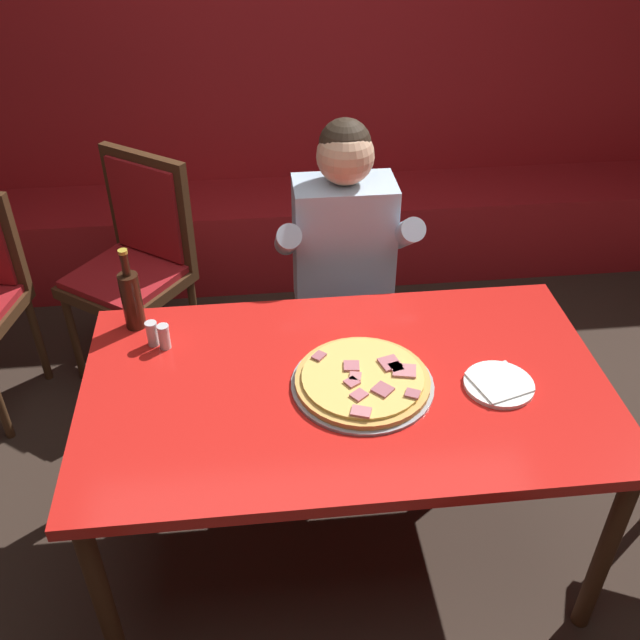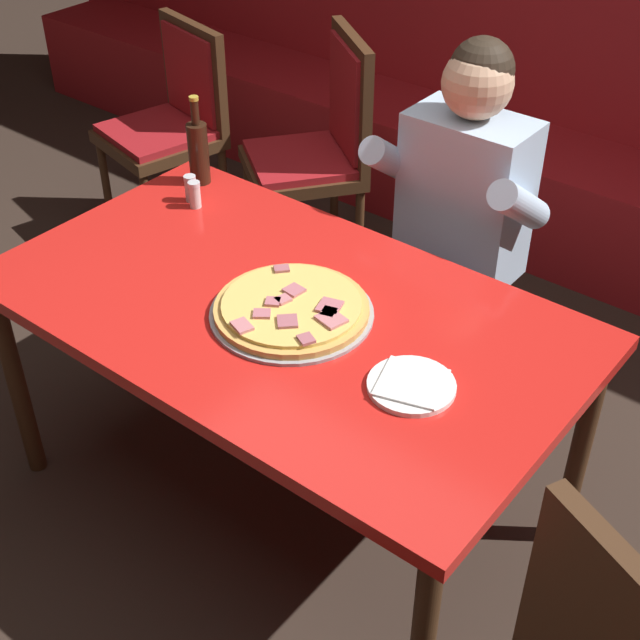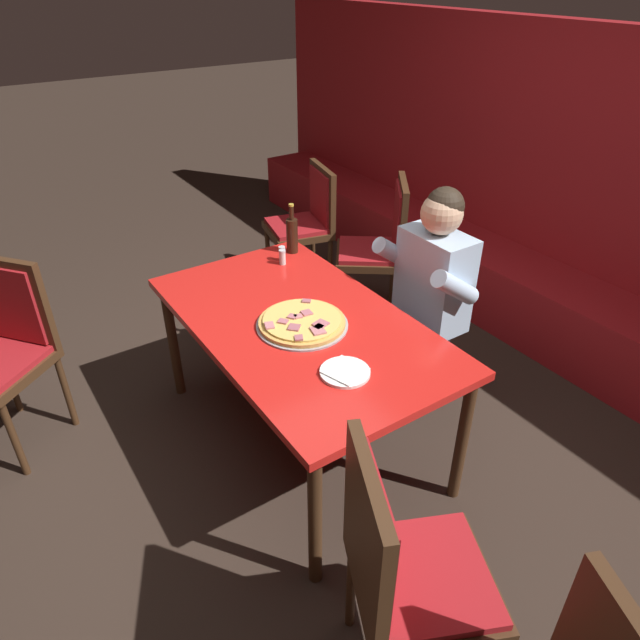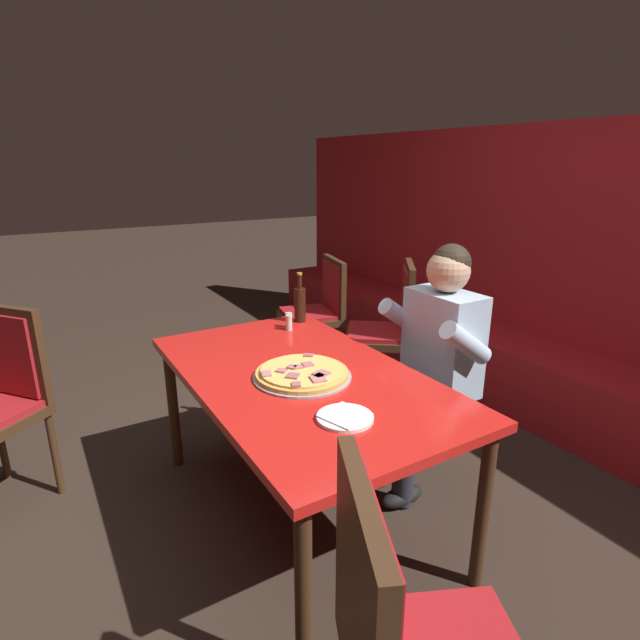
{
  "view_description": "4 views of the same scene",
  "coord_description": "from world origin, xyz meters",
  "px_view_note": "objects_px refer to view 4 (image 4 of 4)",
  "views": [
    {
      "loc": [
        -0.25,
        -1.6,
        2.17
      ],
      "look_at": [
        -0.08,
        0.01,
        0.99
      ],
      "focal_mm": 40.0,
      "sensor_mm": 36.0,
      "label": 1
    },
    {
      "loc": [
        1.27,
        -1.43,
        2.12
      ],
      "look_at": [
        0.11,
        0.02,
        0.74
      ],
      "focal_mm": 50.0,
      "sensor_mm": 36.0,
      "label": 2
    },
    {
      "loc": [
        1.94,
        -1.19,
        2.19
      ],
      "look_at": [
        0.02,
        0.1,
        0.73
      ],
      "focal_mm": 32.0,
      "sensor_mm": 36.0,
      "label": 3
    },
    {
      "loc": [
        1.79,
        -0.98,
        1.65
      ],
      "look_at": [
        0.01,
        0.09,
        0.98
      ],
      "focal_mm": 28.0,
      "sensor_mm": 36.0,
      "label": 4
    }
  ],
  "objects_px": {
    "diner_seated_blue_shirt": "(429,359)",
    "dining_chair_near_right": "(319,307)",
    "plate_white_paper": "(345,417)",
    "beer_bottle": "(300,303)",
    "pizza": "(302,374)",
    "dining_chair_far_right": "(390,324)",
    "shaker_oregano": "(289,323)",
    "main_dining_table": "(301,387)",
    "shaker_black_pepper": "(289,321)"
  },
  "relations": [
    {
      "from": "main_dining_table",
      "to": "diner_seated_blue_shirt",
      "type": "xyz_separation_m",
      "value": [
        0.09,
        0.68,
        0.03
      ]
    },
    {
      "from": "plate_white_paper",
      "to": "beer_bottle",
      "type": "xyz_separation_m",
      "value": [
        -1.11,
        0.43,
        0.1
      ]
    },
    {
      "from": "pizza",
      "to": "plate_white_paper",
      "type": "height_order",
      "value": "pizza"
    },
    {
      "from": "shaker_black_pepper",
      "to": "dining_chair_far_right",
      "type": "distance_m",
      "value": 0.91
    },
    {
      "from": "pizza",
      "to": "dining_chair_far_right",
      "type": "bearing_deg",
      "value": 125.3
    },
    {
      "from": "main_dining_table",
      "to": "beer_bottle",
      "type": "distance_m",
      "value": 0.77
    },
    {
      "from": "main_dining_table",
      "to": "pizza",
      "type": "bearing_deg",
      "value": -19.95
    },
    {
      "from": "pizza",
      "to": "shaker_oregano",
      "type": "height_order",
      "value": "shaker_oregano"
    },
    {
      "from": "shaker_black_pepper",
      "to": "shaker_oregano",
      "type": "relative_size",
      "value": 1.0
    },
    {
      "from": "shaker_black_pepper",
      "to": "diner_seated_blue_shirt",
      "type": "relative_size",
      "value": 0.07
    },
    {
      "from": "plate_white_paper",
      "to": "dining_chair_near_right",
      "type": "relative_size",
      "value": 0.23
    },
    {
      "from": "main_dining_table",
      "to": "beer_bottle",
      "type": "relative_size",
      "value": 5.43
    },
    {
      "from": "plate_white_paper",
      "to": "beer_bottle",
      "type": "height_order",
      "value": "beer_bottle"
    },
    {
      "from": "main_dining_table",
      "to": "pizza",
      "type": "distance_m",
      "value": 0.1
    },
    {
      "from": "shaker_oregano",
      "to": "plate_white_paper",
      "type": "bearing_deg",
      "value": -16.44
    },
    {
      "from": "diner_seated_blue_shirt",
      "to": "dining_chair_near_right",
      "type": "relative_size",
      "value": 1.37
    },
    {
      "from": "beer_bottle",
      "to": "shaker_black_pepper",
      "type": "xyz_separation_m",
      "value": [
        0.07,
        -0.11,
        -0.07
      ]
    },
    {
      "from": "beer_bottle",
      "to": "shaker_oregano",
      "type": "bearing_deg",
      "value": -50.81
    },
    {
      "from": "shaker_black_pepper",
      "to": "shaker_oregano",
      "type": "distance_m",
      "value": 0.04
    },
    {
      "from": "beer_bottle",
      "to": "dining_chair_far_right",
      "type": "height_order",
      "value": "beer_bottle"
    },
    {
      "from": "main_dining_table",
      "to": "dining_chair_far_right",
      "type": "distance_m",
      "value": 1.36
    },
    {
      "from": "pizza",
      "to": "beer_bottle",
      "type": "relative_size",
      "value": 1.47
    },
    {
      "from": "dining_chair_far_right",
      "to": "main_dining_table",
      "type": "bearing_deg",
      "value": -55.94
    },
    {
      "from": "main_dining_table",
      "to": "dining_chair_near_right",
      "type": "bearing_deg",
      "value": 146.29
    },
    {
      "from": "plate_white_paper",
      "to": "main_dining_table",
      "type": "bearing_deg",
      "value": 171.9
    },
    {
      "from": "beer_bottle",
      "to": "dining_chair_near_right",
      "type": "height_order",
      "value": "beer_bottle"
    },
    {
      "from": "dining_chair_near_right",
      "to": "beer_bottle",
      "type": "bearing_deg",
      "value": -37.41
    },
    {
      "from": "beer_bottle",
      "to": "shaker_black_pepper",
      "type": "bearing_deg",
      "value": -58.55
    },
    {
      "from": "beer_bottle",
      "to": "diner_seated_blue_shirt",
      "type": "bearing_deg",
      "value": 23.15
    },
    {
      "from": "pizza",
      "to": "shaker_oregano",
      "type": "relative_size",
      "value": 4.99
    },
    {
      "from": "dining_chair_near_right",
      "to": "shaker_oregano",
      "type": "bearing_deg",
      "value": -39.32
    },
    {
      "from": "beer_bottle",
      "to": "dining_chair_near_right",
      "type": "xyz_separation_m",
      "value": [
        -0.79,
        0.6,
        -0.31
      ]
    },
    {
      "from": "main_dining_table",
      "to": "shaker_black_pepper",
      "type": "distance_m",
      "value": 0.65
    },
    {
      "from": "shaker_oregano",
      "to": "dining_chair_near_right",
      "type": "bearing_deg",
      "value": 140.68
    },
    {
      "from": "plate_white_paper",
      "to": "shaker_oregano",
      "type": "distance_m",
      "value": 1.05
    },
    {
      "from": "pizza",
      "to": "beer_bottle",
      "type": "xyz_separation_m",
      "value": [
        -0.7,
        0.38,
        0.09
      ]
    },
    {
      "from": "plate_white_paper",
      "to": "pizza",
      "type": "bearing_deg",
      "value": 173.38
    },
    {
      "from": "diner_seated_blue_shirt",
      "to": "dining_chair_near_right",
      "type": "distance_m",
      "value": 1.57
    },
    {
      "from": "dining_chair_far_right",
      "to": "shaker_oregano",
      "type": "bearing_deg",
      "value": -76.91
    },
    {
      "from": "diner_seated_blue_shirt",
      "to": "main_dining_table",
      "type": "bearing_deg",
      "value": -97.92
    },
    {
      "from": "pizza",
      "to": "shaker_black_pepper",
      "type": "bearing_deg",
      "value": 157.09
    },
    {
      "from": "shaker_oregano",
      "to": "diner_seated_blue_shirt",
      "type": "distance_m",
      "value": 0.79
    },
    {
      "from": "beer_bottle",
      "to": "dining_chair_far_right",
      "type": "distance_m",
      "value": 0.82
    },
    {
      "from": "shaker_black_pepper",
      "to": "shaker_oregano",
      "type": "height_order",
      "value": "same"
    },
    {
      "from": "pizza",
      "to": "dining_chair_far_right",
      "type": "height_order",
      "value": "dining_chair_far_right"
    },
    {
      "from": "shaker_black_pepper",
      "to": "dining_chair_near_right",
      "type": "xyz_separation_m",
      "value": [
        -0.85,
        0.71,
        -0.24
      ]
    },
    {
      "from": "shaker_black_pepper",
      "to": "dining_chair_far_right",
      "type": "xyz_separation_m",
      "value": [
        -0.17,
        0.87,
        -0.21
      ]
    },
    {
      "from": "pizza",
      "to": "dining_chair_near_right",
      "type": "relative_size",
      "value": 0.46
    },
    {
      "from": "main_dining_table",
      "to": "plate_white_paper",
      "type": "relative_size",
      "value": 7.55
    },
    {
      "from": "plate_white_paper",
      "to": "beer_bottle",
      "type": "bearing_deg",
      "value": 159.02
    }
  ]
}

